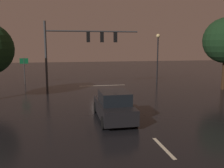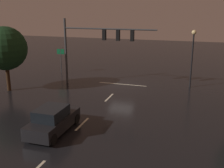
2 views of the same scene
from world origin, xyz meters
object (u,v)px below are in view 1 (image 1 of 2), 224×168
object	(u,v)px
street_lamp_left_kerb	(158,49)
car_approaching	(114,106)
traffic_signal_assembly	(81,42)
route_sign	(24,65)

from	to	relation	value
street_lamp_left_kerb	car_approaching	bearing A→B (deg)	59.02
traffic_signal_assembly	car_approaching	bearing A→B (deg)	95.28
car_approaching	traffic_signal_assembly	bearing A→B (deg)	-84.72
traffic_signal_assembly	route_sign	bearing A→B (deg)	-32.36
car_approaching	street_lamp_left_kerb	bearing A→B (deg)	-120.98
car_approaching	route_sign	bearing A→B (deg)	-64.60
traffic_signal_assembly	street_lamp_left_kerb	world-z (taller)	traffic_signal_assembly
traffic_signal_assembly	route_sign	size ratio (longest dim) A/B	3.15
car_approaching	street_lamp_left_kerb	world-z (taller)	street_lamp_left_kerb
street_lamp_left_kerb	route_sign	xyz separation A→B (m)	(14.95, -1.70, -1.75)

